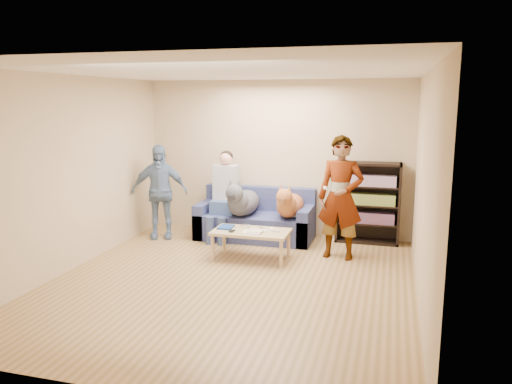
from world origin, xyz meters
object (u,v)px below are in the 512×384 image
(dog_tan, at_px, (289,204))
(sofa, at_px, (256,221))
(coffee_table, at_px, (251,234))
(person_standing_left, at_px, (159,192))
(dog_gray, at_px, (242,201))
(notebook_blue, at_px, (226,227))
(bookshelf, at_px, (368,201))
(person_standing_right, at_px, (341,198))
(person_seated, at_px, (224,192))
(camera_silver, at_px, (245,226))

(dog_tan, bearing_deg, sofa, 164.53)
(dog_tan, distance_m, coffee_table, 1.03)
(person_standing_left, bearing_deg, coffee_table, -40.15)
(sofa, bearing_deg, dog_gray, -122.44)
(notebook_blue, xyz_separation_m, bookshelf, (1.97, 1.28, 0.25))
(person_standing_right, xyz_separation_m, bookshelf, (0.35, 0.93, -0.21))
(person_seated, bearing_deg, dog_tan, -1.96)
(person_standing_right, bearing_deg, coffee_table, -155.64)
(person_standing_right, xyz_separation_m, person_seated, (-1.96, 0.57, -0.12))
(person_standing_right, bearing_deg, person_standing_left, -179.39)
(sofa, distance_m, dog_tan, 0.71)
(person_standing_left, xyz_separation_m, dog_tan, (2.14, 0.24, -0.14))
(camera_silver, height_order, coffee_table, camera_silver)
(coffee_table, height_order, bookshelf, bookshelf)
(coffee_table, bearing_deg, person_standing_right, 18.25)
(person_seated, distance_m, dog_tan, 1.11)
(bookshelf, bearing_deg, coffee_table, -139.69)
(person_seated, bearing_deg, bookshelf, 8.88)
(person_standing_left, relative_size, person_seated, 1.06)
(person_standing_left, xyz_separation_m, dog_gray, (1.38, 0.15, -0.12))
(person_standing_left, xyz_separation_m, bookshelf, (3.34, 0.64, -0.10))
(notebook_blue, bearing_deg, camera_silver, 14.04)
(person_standing_right, distance_m, person_seated, 2.04)
(sofa, bearing_deg, camera_silver, -83.47)
(person_standing_right, xyz_separation_m, person_standing_left, (-2.99, 0.29, -0.11))
(person_standing_right, height_order, dog_tan, person_standing_right)
(person_standing_left, distance_m, dog_gray, 1.39)
(person_standing_left, height_order, bookshelf, person_standing_left)
(sofa, bearing_deg, notebook_blue, -99.13)
(camera_silver, bearing_deg, person_standing_right, 11.90)
(dog_tan, xyz_separation_m, bookshelf, (1.21, 0.40, 0.04))
(notebook_blue, relative_size, sofa, 0.14)
(camera_silver, height_order, bookshelf, bookshelf)
(camera_silver, distance_m, dog_tan, 0.96)
(notebook_blue, bearing_deg, person_standing_right, 12.27)
(notebook_blue, height_order, camera_silver, camera_silver)
(person_standing_right, relative_size, coffee_table, 1.62)
(person_seated, relative_size, dog_gray, 1.16)
(sofa, relative_size, bookshelf, 1.46)
(person_standing_left, bearing_deg, dog_gray, -12.57)
(sofa, xyz_separation_m, coffee_table, (0.23, -1.10, 0.09))
(person_standing_right, relative_size, bookshelf, 1.37)
(person_standing_right, relative_size, dog_gray, 1.40)
(person_seated, bearing_deg, camera_silver, -53.99)
(sofa, bearing_deg, dog_tan, -15.47)
(person_standing_right, height_order, person_standing_left, person_standing_right)
(person_standing_right, relative_size, person_seated, 1.21)
(notebook_blue, relative_size, bookshelf, 0.20)
(camera_silver, height_order, dog_gray, dog_gray)
(notebook_blue, bearing_deg, dog_tan, 49.17)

